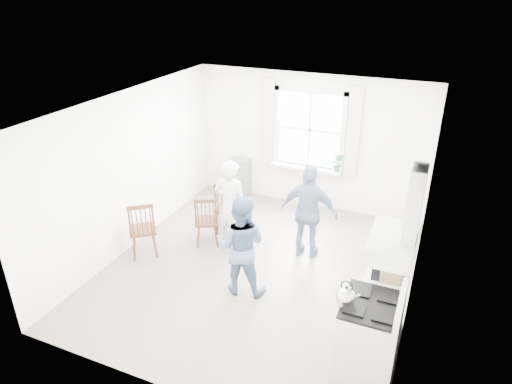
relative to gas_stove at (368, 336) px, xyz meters
name	(u,v)px	position (x,y,z in m)	size (l,w,h in m)	color
room_shell	(258,195)	(-1.91, 1.35, 0.82)	(4.62, 5.12, 2.64)	gray
window_assembly	(309,135)	(-1.91, 3.80, 0.98)	(1.88, 0.24, 1.70)	white
range_hood	(399,231)	(0.16, 0.00, 1.42)	(0.45, 0.76, 0.94)	silver
shelf_unit	(240,177)	(-3.31, 3.68, -0.08)	(0.40, 0.30, 0.80)	gray
gas_stove	(368,336)	(0.00, 0.00, 0.00)	(0.68, 0.76, 1.12)	silver
kettle	(346,296)	(-0.27, -0.12, 0.57)	(0.22, 0.22, 0.31)	silver
low_cabinet	(384,303)	(0.07, 0.70, -0.03)	(0.50, 0.55, 0.90)	silver
stereo_stack	(390,264)	(0.08, 0.66, 0.58)	(0.38, 0.34, 0.33)	black
cardboard_box	(391,275)	(0.11, 0.57, 0.50)	(0.25, 0.18, 0.16)	#A78B51
windsor_chair_a	(206,216)	(-2.98, 1.66, 0.08)	(0.52, 0.51, 0.92)	#442516
windsor_chair_b	(227,204)	(-2.84, 2.14, 0.12)	(0.45, 0.44, 0.99)	#442516
windsor_chair_c	(142,225)	(-3.74, 0.96, 0.12)	(0.58, 0.58, 0.99)	#442516
person_left	(231,207)	(-2.53, 1.70, 0.32)	(0.59, 0.59, 1.61)	silver
person_mid	(241,245)	(-1.94, 0.79, 0.27)	(0.73, 0.73, 1.51)	slate
person_right	(309,212)	(-1.34, 2.05, 0.31)	(0.93, 0.93, 1.58)	navy
potted_plant	(337,162)	(-1.31, 3.71, 0.55)	(0.20, 0.20, 0.36)	#377C40
windsor_chair_d	(231,209)	(-2.67, 1.99, 0.11)	(0.56, 0.57, 0.98)	#442516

